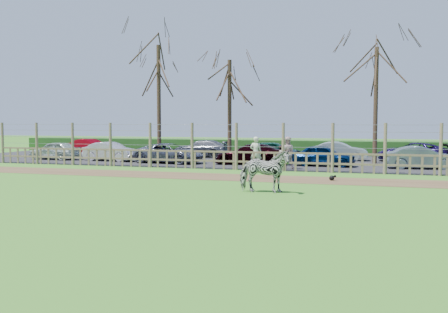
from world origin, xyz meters
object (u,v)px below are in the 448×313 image
(crow, at_px, (332,178))
(car_10, at_px, (274,150))
(car_7, at_px, (91,147))
(visitor_b, at_px, (287,153))
(tree_left, at_px, (159,74))
(car_9, at_px, (201,149))
(car_5, at_px, (421,158))
(car_11, at_px, (339,151))
(car_4, at_px, (324,156))
(visitor_a, at_px, (256,153))
(tree_mid, at_px, (230,86))
(car_12, at_px, (412,152))
(zebra, at_px, (264,171))
(car_1, at_px, (111,152))
(tree_right, at_px, (376,77))
(car_3, at_px, (250,154))
(car_0, at_px, (55,150))
(car_2, at_px, (169,153))

(crow, xyz_separation_m, car_10, (-4.82, 11.09, 0.52))
(car_7, bearing_deg, visitor_b, -106.74)
(tree_left, distance_m, car_10, 9.12)
(car_7, xyz_separation_m, car_9, (8.88, 0.20, 0.00))
(tree_left, relative_size, visitor_b, 4.57)
(car_5, relative_size, car_11, 1.00)
(car_4, bearing_deg, visitor_a, 132.80)
(tree_left, relative_size, tree_mid, 1.15)
(crow, xyz_separation_m, car_12, (4.00, 11.56, 0.52))
(car_5, bearing_deg, zebra, 145.89)
(tree_mid, bearing_deg, car_12, 13.11)
(tree_left, bearing_deg, car_9, 66.40)
(visitor_b, distance_m, crow, 5.17)
(car_1, bearing_deg, car_4, -83.19)
(tree_right, relative_size, car_3, 1.78)
(zebra, bearing_deg, car_4, -10.04)
(zebra, bearing_deg, car_7, 42.12)
(tree_right, xyz_separation_m, car_4, (-2.74, -2.81, -4.60))
(car_4, distance_m, car_11, 4.72)
(car_4, bearing_deg, zebra, 179.79)
(car_0, bearing_deg, car_9, 123.21)
(car_3, bearing_deg, car_10, 168.93)
(car_4, bearing_deg, car_0, 95.42)
(visitor_a, xyz_separation_m, car_3, (-0.98, 2.55, -0.26))
(crow, xyz_separation_m, car_5, (4.13, 6.57, 0.52))
(car_2, bearing_deg, car_7, 66.48)
(tree_mid, xyz_separation_m, car_4, (6.26, -2.31, -4.23))
(tree_right, distance_m, visitor_b, 8.05)
(visitor_a, xyz_separation_m, car_9, (-5.83, 7.55, -0.26))
(tree_right, distance_m, car_7, 21.38)
(car_1, bearing_deg, tree_mid, -65.01)
(tree_mid, bearing_deg, visitor_a, -59.26)
(tree_left, relative_size, car_7, 2.16)
(car_1, distance_m, car_11, 14.82)
(visitor_a, distance_m, car_9, 9.54)
(car_5, height_order, car_7, same)
(car_0, distance_m, car_9, 9.93)
(car_0, distance_m, car_2, 8.44)
(car_10, bearing_deg, car_2, 131.91)
(car_4, distance_m, car_5, 5.15)
(car_0, distance_m, car_1, 4.18)
(car_2, bearing_deg, car_9, 6.71)
(car_1, height_order, car_3, same)
(zebra, relative_size, car_5, 0.51)
(car_7, bearing_deg, car_5, -95.08)
(crow, bearing_deg, car_10, 113.49)
(visitor_b, distance_m, car_5, 7.23)
(car_3, height_order, car_7, same)
(crow, relative_size, car_12, 0.07)
(car_2, xyz_separation_m, car_3, (4.93, 0.49, 0.00))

